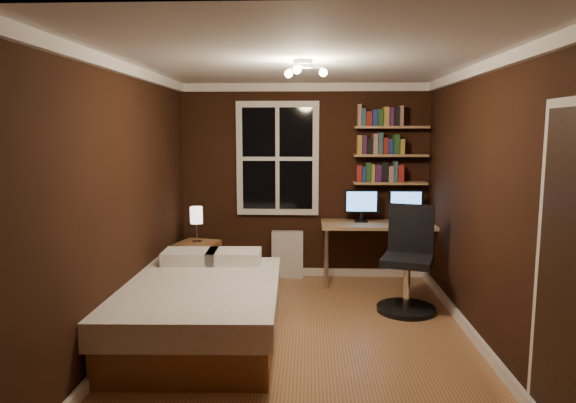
{
  "coord_description": "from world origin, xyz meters",
  "views": [
    {
      "loc": [
        0.06,
        -4.54,
        1.91
      ],
      "look_at": [
        -0.15,
        0.45,
        1.22
      ],
      "focal_mm": 32.0,
      "sensor_mm": 36.0,
      "label": 1
    }
  ],
  "objects_px": {
    "desk": "(387,228)",
    "monitor_left": "(361,206)",
    "bed": "(201,309)",
    "desk_lamp": "(450,207)",
    "radiator": "(287,254)",
    "bedside_lamp": "(197,225)",
    "monitor_right": "(406,206)",
    "office_chair": "(408,269)",
    "nightstand": "(198,265)"
  },
  "relations": [
    {
      "from": "desk",
      "to": "monitor_left",
      "type": "relative_size",
      "value": 3.84
    },
    {
      "from": "bed",
      "to": "desk_lamp",
      "type": "xyz_separation_m",
      "value": [
        2.69,
        1.73,
        0.7
      ]
    },
    {
      "from": "radiator",
      "to": "monitor_left",
      "type": "height_order",
      "value": "monitor_left"
    },
    {
      "from": "bed",
      "to": "bedside_lamp",
      "type": "height_order",
      "value": "bedside_lamp"
    },
    {
      "from": "radiator",
      "to": "monitor_right",
      "type": "height_order",
      "value": "monitor_right"
    },
    {
      "from": "radiator",
      "to": "office_chair",
      "type": "bearing_deg",
      "value": -41.37
    },
    {
      "from": "nightstand",
      "to": "desk_lamp",
      "type": "distance_m",
      "value": 3.15
    },
    {
      "from": "monitor_left",
      "to": "monitor_right",
      "type": "bearing_deg",
      "value": 0.0
    },
    {
      "from": "bedside_lamp",
      "to": "office_chair",
      "type": "distance_m",
      "value": 2.54
    },
    {
      "from": "radiator",
      "to": "bed",
      "type": "bearing_deg",
      "value": -109.17
    },
    {
      "from": "bed",
      "to": "radiator",
      "type": "bearing_deg",
      "value": 69.01
    },
    {
      "from": "bedside_lamp",
      "to": "radiator",
      "type": "relative_size",
      "value": 0.71
    },
    {
      "from": "nightstand",
      "to": "bedside_lamp",
      "type": "relative_size",
      "value": 1.29
    },
    {
      "from": "bed",
      "to": "nightstand",
      "type": "xyz_separation_m",
      "value": [
        -0.37,
        1.57,
        -0.0
      ]
    },
    {
      "from": "desk",
      "to": "monitor_right",
      "type": "xyz_separation_m",
      "value": [
        0.24,
        0.08,
        0.26
      ]
    },
    {
      "from": "nightstand",
      "to": "radiator",
      "type": "distance_m",
      "value": 1.18
    },
    {
      "from": "radiator",
      "to": "desk_lamp",
      "type": "bearing_deg",
      "value": -9.01
    },
    {
      "from": "bedside_lamp",
      "to": "office_chair",
      "type": "xyz_separation_m",
      "value": [
        2.42,
        -0.7,
        -0.34
      ]
    },
    {
      "from": "monitor_right",
      "to": "desk",
      "type": "bearing_deg",
      "value": -161.44
    },
    {
      "from": "monitor_left",
      "to": "office_chair",
      "type": "xyz_separation_m",
      "value": [
        0.4,
        -1.04,
        -0.53
      ]
    },
    {
      "from": "monitor_right",
      "to": "monitor_left",
      "type": "bearing_deg",
      "value": 180.0
    },
    {
      "from": "desk_lamp",
      "to": "radiator",
      "type": "bearing_deg",
      "value": 170.99
    },
    {
      "from": "bedside_lamp",
      "to": "monitor_right",
      "type": "height_order",
      "value": "monitor_right"
    },
    {
      "from": "bedside_lamp",
      "to": "desk",
      "type": "distance_m",
      "value": 2.34
    },
    {
      "from": "monitor_left",
      "to": "desk_lamp",
      "type": "xyz_separation_m",
      "value": [
        1.05,
        -0.18,
        0.02
      ]
    },
    {
      "from": "monitor_left",
      "to": "monitor_right",
      "type": "relative_size",
      "value": 1.0
    },
    {
      "from": "nightstand",
      "to": "monitor_right",
      "type": "distance_m",
      "value": 2.68
    },
    {
      "from": "desk",
      "to": "office_chair",
      "type": "relative_size",
      "value": 1.44
    },
    {
      "from": "desk",
      "to": "office_chair",
      "type": "distance_m",
      "value": 1.0
    },
    {
      "from": "monitor_right",
      "to": "office_chair",
      "type": "distance_m",
      "value": 1.18
    },
    {
      "from": "monitor_right",
      "to": "office_chair",
      "type": "xyz_separation_m",
      "value": [
        -0.15,
        -1.04,
        -0.53
      ]
    },
    {
      "from": "radiator",
      "to": "bedside_lamp",
      "type": "bearing_deg",
      "value": -156.09
    },
    {
      "from": "monitor_right",
      "to": "bedside_lamp",
      "type": "bearing_deg",
      "value": -172.28
    },
    {
      "from": "monitor_left",
      "to": "office_chair",
      "type": "bearing_deg",
      "value": -69.1
    },
    {
      "from": "nightstand",
      "to": "office_chair",
      "type": "bearing_deg",
      "value": -1.66
    },
    {
      "from": "monitor_right",
      "to": "desk_lamp",
      "type": "relative_size",
      "value": 0.96
    },
    {
      "from": "nightstand",
      "to": "monitor_right",
      "type": "bearing_deg",
      "value": 22.14
    },
    {
      "from": "radiator",
      "to": "monitor_left",
      "type": "distance_m",
      "value": 1.16
    },
    {
      "from": "radiator",
      "to": "desk_lamp",
      "type": "distance_m",
      "value": 2.12
    },
    {
      "from": "bedside_lamp",
      "to": "monitor_right",
      "type": "bearing_deg",
      "value": 7.72
    },
    {
      "from": "radiator",
      "to": "desk_lamp",
      "type": "relative_size",
      "value": 1.39
    },
    {
      "from": "nightstand",
      "to": "desk",
      "type": "xyz_separation_m",
      "value": [
        2.33,
        0.27,
        0.43
      ]
    },
    {
      "from": "desk_lamp",
      "to": "monitor_left",
      "type": "bearing_deg",
      "value": 170.08
    },
    {
      "from": "bed",
      "to": "office_chair",
      "type": "relative_size",
      "value": 1.79
    },
    {
      "from": "desk_lamp",
      "to": "office_chair",
      "type": "relative_size",
      "value": 0.39
    },
    {
      "from": "bed",
      "to": "monitor_right",
      "type": "height_order",
      "value": "monitor_right"
    },
    {
      "from": "nightstand",
      "to": "office_chair",
      "type": "relative_size",
      "value": 0.5
    },
    {
      "from": "bed",
      "to": "desk_lamp",
      "type": "height_order",
      "value": "desk_lamp"
    },
    {
      "from": "bedside_lamp",
      "to": "radiator",
      "type": "xyz_separation_m",
      "value": [
        1.08,
        0.48,
        -0.47
      ]
    },
    {
      "from": "bedside_lamp",
      "to": "desk_lamp",
      "type": "distance_m",
      "value": 3.07
    }
  ]
}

